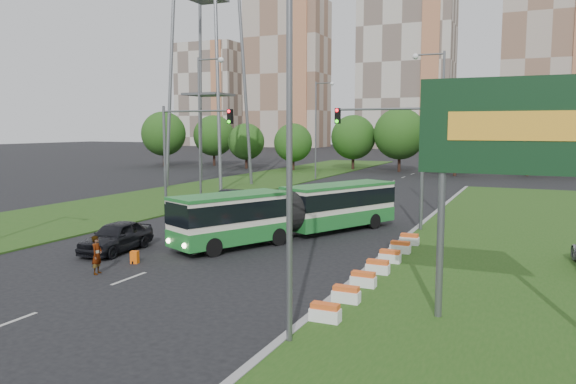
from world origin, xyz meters
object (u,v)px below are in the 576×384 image
at_px(traffic_mast_median, 397,145).
at_px(traffic_mast_left, 183,143).
at_px(car_left_near, 116,237).
at_px(articulated_bus, 290,211).
at_px(billboard, 519,137).
at_px(pedestrian, 97,255).
at_px(shopping_trolley, 135,257).
at_px(car_left_far, 230,200).

xyz_separation_m(traffic_mast_median, traffic_mast_left, (-15.16, -1.00, 0.00)).
bearing_deg(car_left_near, articulated_bus, 42.91).
bearing_deg(traffic_mast_left, traffic_mast_median, 3.77).
distance_m(billboard, car_left_near, 20.43).
height_order(billboard, car_left_near, billboard).
height_order(pedestrian, shopping_trolley, pedestrian).
height_order(car_left_far, pedestrian, pedestrian).
bearing_deg(pedestrian, traffic_mast_left, 4.42).
bearing_deg(articulated_bus, traffic_mast_left, -174.98).
xyz_separation_m(articulated_bus, pedestrian, (-4.39, -11.19, -0.70)).
xyz_separation_m(car_left_near, shopping_trolley, (2.53, -1.66, -0.50)).
xyz_separation_m(traffic_mast_median, pedestrian, (-9.56, -15.95, -4.49)).
distance_m(traffic_mast_median, articulated_bus, 7.98).
xyz_separation_m(traffic_mast_left, shopping_trolley, (5.84, -12.73, -5.05)).
height_order(traffic_mast_median, traffic_mast_left, same).
distance_m(billboard, pedestrian, 17.84).
xyz_separation_m(traffic_mast_median, articulated_bus, (-5.17, -4.76, -3.79)).
bearing_deg(car_left_far, traffic_mast_median, -17.27).
bearing_deg(billboard, car_left_near, 168.47).
bearing_deg(car_left_far, traffic_mast_left, -108.12).
bearing_deg(traffic_mast_left, car_left_near, -73.31).
bearing_deg(traffic_mast_median, car_left_far, 166.00).
bearing_deg(shopping_trolley, traffic_mast_median, 41.52).
distance_m(billboard, traffic_mast_median, 17.68).
bearing_deg(traffic_mast_median, traffic_mast_left, -176.23).
distance_m(traffic_mast_median, car_left_near, 17.51).
distance_m(traffic_mast_median, shopping_trolley, 17.34).
height_order(traffic_mast_median, articulated_bus, traffic_mast_median).
distance_m(car_left_far, shopping_trolley, 17.84).
bearing_deg(traffic_mast_left, pedestrian, -69.48).
bearing_deg(pedestrian, shopping_trolley, -22.46).
bearing_deg(car_left_near, pedestrian, -64.26).
height_order(traffic_mast_left, shopping_trolley, traffic_mast_left).
relative_size(car_left_near, pedestrian, 2.73).
xyz_separation_m(articulated_bus, car_left_near, (-6.67, -7.30, -0.76)).
xyz_separation_m(car_left_near, car_left_far, (-2.13, 15.55, -0.02)).
bearing_deg(car_left_near, car_left_far, 93.14).
distance_m(traffic_mast_left, car_left_near, 12.42).
bearing_deg(traffic_mast_median, articulated_bus, -137.32).
xyz_separation_m(billboard, car_left_far, (-21.44, 19.49, -5.38)).
relative_size(billboard, traffic_mast_median, 1.00).
bearing_deg(pedestrian, car_left_far, -3.32).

